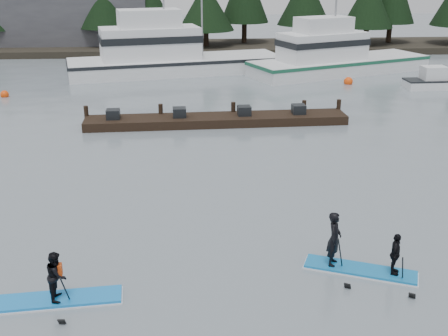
{
  "coord_description": "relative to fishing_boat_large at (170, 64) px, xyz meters",
  "views": [
    {
      "loc": [
        -1.32,
        -13.54,
        8.4
      ],
      "look_at": [
        0.0,
        6.0,
        1.1
      ],
      "focal_mm": 45.0,
      "sensor_mm": 36.0,
      "label": 1
    }
  ],
  "objects": [
    {
      "name": "treeline",
      "position": [
        2.61,
        11.47,
        -0.71
      ],
      "size": [
        60.0,
        4.0,
        8.0
      ],
      "primitive_type": null,
      "color": "black",
      "rests_on": "ground"
    },
    {
      "name": "floating_dock",
      "position": [
        2.87,
        -14.77,
        -0.47
      ],
      "size": [
        14.16,
        2.42,
        0.47
      ],
      "primitive_type": "cube",
      "rotation": [
        0.0,
        0.0,
        0.04
      ],
      "color": "black",
      "rests_on": "ground"
    },
    {
      "name": "fishing_boat_large",
      "position": [
        0.0,
        0.0,
        0.0
      ],
      "size": [
        17.04,
        7.97,
        9.42
      ],
      "rotation": [
        0.0,
        0.0,
        0.21
      ],
      "color": "white",
      "rests_on": "ground"
    },
    {
      "name": "buoy_c",
      "position": [
        12.87,
        -4.93,
        -0.71
      ],
      "size": [
        0.64,
        0.64,
        0.64
      ],
      "primitive_type": "sphere",
      "color": "#F6470C",
      "rests_on": "ground"
    },
    {
      "name": "fishing_boat_medium",
      "position": [
        12.91,
        -0.91,
        -0.09
      ],
      "size": [
        15.01,
        9.26,
        8.63
      ],
      "rotation": [
        0.0,
        0.0,
        0.38
      ],
      "color": "white",
      "rests_on": "ground"
    },
    {
      "name": "paddleboard_solo",
      "position": [
        -2.15,
        -31.29,
        -0.2
      ],
      "size": [
        3.25,
        1.17,
        1.88
      ],
      "rotation": [
        0.0,
        0.0,
        0.09
      ],
      "color": "#167CD3",
      "rests_on": "ground"
    },
    {
      "name": "buoy_a",
      "position": [
        -10.54,
        -7.38,
        -0.71
      ],
      "size": [
        0.54,
        0.54,
        0.54
      ],
      "primitive_type": "sphere",
      "color": "#F6470C",
      "rests_on": "ground"
    },
    {
      "name": "ground",
      "position": [
        2.61,
        -30.53,
        -0.71
      ],
      "size": [
        160.0,
        160.0,
        0.0
      ],
      "primitive_type": "plane",
      "color": "slate",
      "rests_on": "ground"
    },
    {
      "name": "waterfront_building",
      "position": [
        -11.39,
        13.47,
        1.79
      ],
      "size": [
        18.0,
        6.0,
        5.0
      ],
      "primitive_type": "cube",
      "color": "#4C4C51",
      "rests_on": "ground"
    },
    {
      "name": "skiff",
      "position": [
        19.07,
        -6.75,
        -0.39
      ],
      "size": [
        5.4,
        1.76,
        0.63
      ],
      "primitive_type": "cube",
      "rotation": [
        0.0,
        0.0,
        0.03
      ],
      "color": "white",
      "rests_on": "ground"
    },
    {
      "name": "far_shore",
      "position": [
        2.61,
        11.47,
        -0.41
      ],
      "size": [
        70.0,
        8.0,
        0.6
      ],
      "primitive_type": "cube",
      "color": "#2D281E",
      "rests_on": "ground"
    },
    {
      "name": "paddleboard_duo",
      "position": [
        6.07,
        -30.31,
        -0.09
      ],
      "size": [
        3.18,
        1.97,
        2.21
      ],
      "rotation": [
        0.0,
        0.0,
        -0.39
      ],
      "color": "#1372B5",
      "rests_on": "ground"
    }
  ]
}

